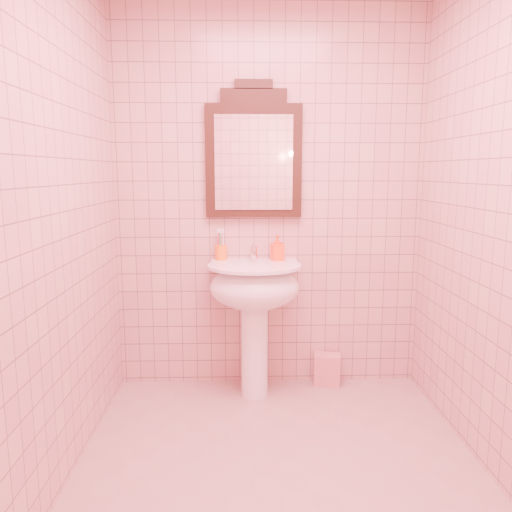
{
  "coord_description": "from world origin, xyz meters",
  "views": [
    {
      "loc": [
        -0.18,
        -2.17,
        1.43
      ],
      "look_at": [
        -0.1,
        0.55,
        0.97
      ],
      "focal_mm": 35.0,
      "sensor_mm": 36.0,
      "label": 1
    }
  ],
  "objects_px": {
    "soap_dispenser": "(277,248)",
    "towel": "(327,369)",
    "mirror": "(254,155)",
    "toothbrush_cup": "(221,252)",
    "pedestal_sink": "(255,296)"
  },
  "relations": [
    {
      "from": "soap_dispenser",
      "to": "towel",
      "type": "relative_size",
      "value": 0.78
    },
    {
      "from": "mirror",
      "to": "toothbrush_cup",
      "type": "distance_m",
      "value": 0.66
    },
    {
      "from": "toothbrush_cup",
      "to": "soap_dispenser",
      "type": "height_order",
      "value": "toothbrush_cup"
    },
    {
      "from": "soap_dispenser",
      "to": "towel",
      "type": "height_order",
      "value": "soap_dispenser"
    },
    {
      "from": "towel",
      "to": "toothbrush_cup",
      "type": "bearing_deg",
      "value": 178.52
    },
    {
      "from": "pedestal_sink",
      "to": "soap_dispenser",
      "type": "distance_m",
      "value": 0.35
    },
    {
      "from": "pedestal_sink",
      "to": "toothbrush_cup",
      "type": "bearing_deg",
      "value": 140.84
    },
    {
      "from": "pedestal_sink",
      "to": "mirror",
      "type": "bearing_deg",
      "value": 90.0
    },
    {
      "from": "mirror",
      "to": "pedestal_sink",
      "type": "bearing_deg",
      "value": -90.0
    },
    {
      "from": "soap_dispenser",
      "to": "towel",
      "type": "bearing_deg",
      "value": -12.42
    },
    {
      "from": "toothbrush_cup",
      "to": "pedestal_sink",
      "type": "bearing_deg",
      "value": -39.16
    },
    {
      "from": "soap_dispenser",
      "to": "towel",
      "type": "xyz_separation_m",
      "value": [
        0.35,
        0.02,
        -0.84
      ]
    },
    {
      "from": "pedestal_sink",
      "to": "soap_dispenser",
      "type": "height_order",
      "value": "soap_dispenser"
    },
    {
      "from": "mirror",
      "to": "towel",
      "type": "distance_m",
      "value": 1.52
    },
    {
      "from": "toothbrush_cup",
      "to": "towel",
      "type": "bearing_deg",
      "value": -1.48
    }
  ]
}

